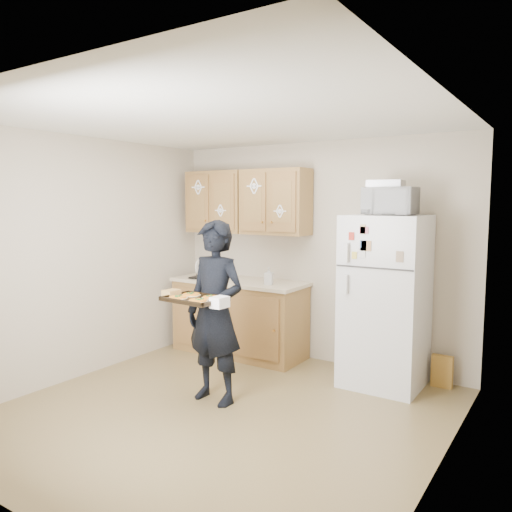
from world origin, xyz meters
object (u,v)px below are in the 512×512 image
object	(u,v)px
baking_tray	(195,300)
microwave	(390,201)
person	(215,312)
dish_rack	(209,272)
refrigerator	(385,301)

from	to	relation	value
baking_tray	microwave	distance (m)	2.08
person	baking_tray	size ratio (longest dim) A/B	3.36
person	baking_tray	bearing A→B (deg)	-84.52
baking_tray	dish_rack	size ratio (longest dim) A/B	1.22
dish_rack	person	bearing A→B (deg)	-49.62
microwave	dish_rack	world-z (taller)	microwave
baking_tray	microwave	xyz separation A→B (m)	(1.18, 1.50, 0.83)
refrigerator	baking_tray	world-z (taller)	refrigerator
person	dish_rack	distance (m)	1.59
person	dish_rack	size ratio (longest dim) A/B	4.11
microwave	dish_rack	xyz separation A→B (m)	(-2.22, 0.01, -0.85)
microwave	dish_rack	distance (m)	2.38
baking_tray	microwave	world-z (taller)	microwave
baking_tray	microwave	bearing A→B (deg)	54.60
baking_tray	dish_rack	xyz separation A→B (m)	(-1.04, 1.51, -0.02)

